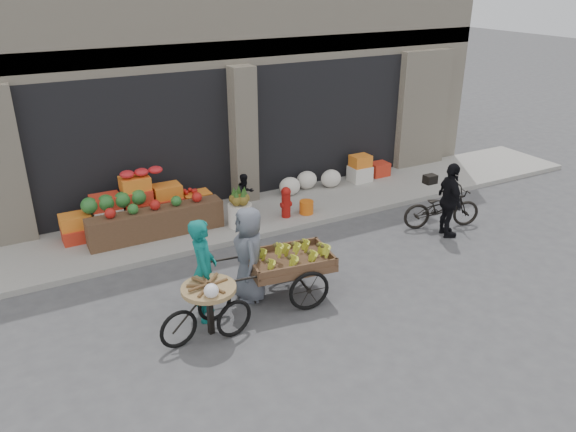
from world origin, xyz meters
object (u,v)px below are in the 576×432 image
banana_cart (286,260)px  bicycle (442,208)px  fire_hydrant (286,201)px  pineapple_bin (240,215)px  vendor_woman (204,270)px  orange_bucket (306,207)px  tricycle_cart (209,302)px  seated_person (245,194)px  cyclist (450,200)px  vendor_grey (249,254)px

banana_cart → bicycle: banana_cart is taller
banana_cart → fire_hydrant: bearing=69.6°
pineapple_bin → vendor_woman: vendor_woman is taller
fire_hydrant → orange_bucket: 0.55m
pineapple_bin → tricycle_cart: size_ratio=0.36×
seated_person → cyclist: cyclist is taller
tricycle_cart → cyclist: 5.80m
cyclist → tricycle_cart: bearing=118.2°
seated_person → vendor_grey: vendor_grey is taller
orange_bucket → seated_person: seated_person is taller
pineapple_bin → orange_bucket: bearing=-3.6°
banana_cart → vendor_grey: 0.64m
pineapple_bin → vendor_grey: vendor_grey is taller
banana_cart → cyclist: bearing=15.2°
pineapple_bin → fire_hydrant: fire_hydrant is taller
bicycle → cyclist: (-0.20, -0.40, 0.36)m
pineapple_bin → cyclist: bearing=-31.7°
pineapple_bin → banana_cart: size_ratio=0.21×
vendor_grey → orange_bucket: bearing=148.7°
pineapple_bin → seated_person: size_ratio=0.56×
vendor_grey → fire_hydrant: bearing=155.5°
fire_hydrant → tricycle_cart: 4.42m
seated_person → pineapple_bin: bearing=-133.7°
seated_person → cyclist: (3.36, -2.92, 0.22)m
fire_hydrant → cyclist: size_ratio=0.44×
seated_person → cyclist: 4.46m
seated_person → tricycle_cart: (-2.36, -3.84, -0.02)m
fire_hydrant → tricycle_cart: size_ratio=0.49×
fire_hydrant → banana_cart: (-1.51, -2.82, 0.23)m
vendor_grey → cyclist: 4.74m
tricycle_cart → bicycle: size_ratio=0.85×
vendor_woman → cyclist: size_ratio=1.07×
fire_hydrant → seated_person: size_ratio=0.76×
pineapple_bin → cyclist: (3.76, -2.32, 0.44)m
banana_cart → bicycle: 4.48m
vendor_woman → bicycle: size_ratio=1.01×
seated_person → cyclist: size_ratio=0.58×
orange_bucket → tricycle_cart: (-3.56, -3.14, 0.30)m
tricycle_cart → vendor_grey: vendor_grey is taller
vendor_grey → bicycle: 4.99m
tricycle_cart → cyclist: bearing=-0.9°
cyclist → banana_cart: bearing=116.5°
seated_person → tricycle_cart: bearing=-131.5°
vendor_grey → cyclist: size_ratio=1.04×
fire_hydrant → seated_person: bearing=137.1°
seated_person → banana_cart: seated_person is taller
bicycle → orange_bucket: bearing=71.4°
banana_cart → bicycle: (4.37, 0.94, -0.28)m
vendor_woman → vendor_grey: 0.90m
vendor_grey → cyclist: vendor_grey is taller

